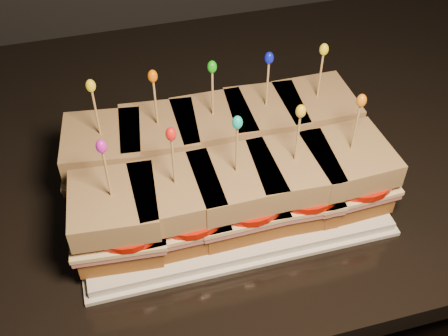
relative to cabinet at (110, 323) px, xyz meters
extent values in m
cube|color=black|center=(0.00, 0.00, 0.00)|extent=(2.58, 0.69, 0.84)
cube|color=black|center=(0.00, 0.00, 0.44)|extent=(2.62, 0.73, 0.03)
cube|color=silver|center=(0.21, -0.13, 0.46)|extent=(0.39, 0.24, 0.02)
cube|color=silver|center=(0.21, -0.13, 0.46)|extent=(0.40, 0.25, 0.01)
cube|color=#5C2F15|center=(0.06, -0.07, 0.49)|extent=(0.11, 0.11, 0.03)
cube|color=#B86261|center=(0.06, -0.07, 0.50)|extent=(0.12, 0.12, 0.01)
cube|color=beige|center=(0.06, -0.07, 0.51)|extent=(0.12, 0.12, 0.01)
cylinder|color=#C11304|center=(0.07, -0.08, 0.52)|extent=(0.10, 0.10, 0.01)
cube|color=#56280C|center=(0.06, -0.07, 0.54)|extent=(0.11, 0.11, 0.03)
cylinder|color=tan|center=(0.06, -0.07, 0.59)|extent=(0.00, 0.00, 0.09)
ellipsoid|color=yellow|center=(0.06, -0.07, 0.63)|extent=(0.01, 0.01, 0.02)
cube|color=#5C2F15|center=(0.13, -0.07, 0.49)|extent=(0.11, 0.11, 0.03)
cube|color=#B86261|center=(0.13, -0.07, 0.50)|extent=(0.12, 0.11, 0.01)
cube|color=beige|center=(0.13, -0.07, 0.51)|extent=(0.12, 0.12, 0.01)
cylinder|color=#C11304|center=(0.14, -0.08, 0.52)|extent=(0.10, 0.10, 0.01)
cube|color=#56280C|center=(0.13, -0.07, 0.54)|extent=(0.11, 0.11, 0.03)
cylinder|color=tan|center=(0.13, -0.07, 0.59)|extent=(0.00, 0.00, 0.09)
ellipsoid|color=orange|center=(0.13, -0.07, 0.63)|extent=(0.01, 0.01, 0.02)
cube|color=#5C2F15|center=(0.21, -0.07, 0.49)|extent=(0.10, 0.10, 0.03)
cube|color=#B86261|center=(0.21, -0.07, 0.50)|extent=(0.11, 0.10, 0.01)
cube|color=beige|center=(0.21, -0.07, 0.51)|extent=(0.11, 0.11, 0.01)
cylinder|color=#C11304|center=(0.22, -0.08, 0.52)|extent=(0.10, 0.10, 0.01)
cube|color=#56280C|center=(0.21, -0.07, 0.54)|extent=(0.10, 0.10, 0.03)
cylinder|color=tan|center=(0.21, -0.07, 0.59)|extent=(0.00, 0.00, 0.09)
ellipsoid|color=#16B515|center=(0.21, -0.07, 0.63)|extent=(0.01, 0.01, 0.02)
cube|color=#5C2F15|center=(0.28, -0.07, 0.49)|extent=(0.11, 0.11, 0.03)
cube|color=#B86261|center=(0.28, -0.07, 0.50)|extent=(0.12, 0.11, 0.01)
cube|color=beige|center=(0.28, -0.07, 0.51)|extent=(0.12, 0.11, 0.01)
cylinder|color=#C11304|center=(0.29, -0.08, 0.52)|extent=(0.10, 0.10, 0.01)
cube|color=#56280C|center=(0.28, -0.07, 0.54)|extent=(0.11, 0.11, 0.03)
cylinder|color=tan|center=(0.28, -0.07, 0.59)|extent=(0.00, 0.00, 0.09)
ellipsoid|color=#0B13D5|center=(0.28, -0.07, 0.63)|extent=(0.01, 0.01, 0.02)
cube|color=#5C2F15|center=(0.36, -0.07, 0.49)|extent=(0.10, 0.10, 0.03)
cube|color=#B86261|center=(0.36, -0.07, 0.50)|extent=(0.11, 0.11, 0.01)
cube|color=beige|center=(0.36, -0.07, 0.51)|extent=(0.11, 0.11, 0.01)
cylinder|color=#C11304|center=(0.37, -0.08, 0.52)|extent=(0.10, 0.10, 0.01)
cube|color=#56280C|center=(0.36, -0.07, 0.54)|extent=(0.10, 0.10, 0.03)
cylinder|color=tan|center=(0.36, -0.07, 0.59)|extent=(0.00, 0.00, 0.09)
ellipsoid|color=yellow|center=(0.36, -0.07, 0.63)|extent=(0.01, 0.01, 0.02)
cube|color=#5C2F15|center=(0.06, -0.18, 0.49)|extent=(0.11, 0.11, 0.03)
cube|color=#B86261|center=(0.06, -0.18, 0.50)|extent=(0.12, 0.11, 0.01)
cube|color=beige|center=(0.06, -0.18, 0.51)|extent=(0.12, 0.12, 0.01)
cylinder|color=#C11304|center=(0.07, -0.19, 0.52)|extent=(0.10, 0.10, 0.01)
cube|color=#56280C|center=(0.06, -0.18, 0.54)|extent=(0.11, 0.11, 0.03)
cylinder|color=tan|center=(0.06, -0.18, 0.59)|extent=(0.00, 0.00, 0.09)
ellipsoid|color=#C71FBA|center=(0.06, -0.18, 0.63)|extent=(0.01, 0.01, 0.02)
cube|color=#5C2F15|center=(0.13, -0.18, 0.49)|extent=(0.10, 0.10, 0.03)
cube|color=#B86261|center=(0.13, -0.18, 0.50)|extent=(0.11, 0.11, 0.01)
cube|color=beige|center=(0.13, -0.18, 0.51)|extent=(0.11, 0.11, 0.01)
cylinder|color=#C11304|center=(0.14, -0.19, 0.52)|extent=(0.10, 0.10, 0.01)
cube|color=#56280C|center=(0.13, -0.18, 0.54)|extent=(0.10, 0.10, 0.03)
cylinder|color=tan|center=(0.13, -0.18, 0.59)|extent=(0.00, 0.00, 0.09)
ellipsoid|color=red|center=(0.13, -0.18, 0.63)|extent=(0.01, 0.01, 0.02)
cube|color=#5C2F15|center=(0.21, -0.18, 0.49)|extent=(0.10, 0.10, 0.03)
cube|color=#B86261|center=(0.21, -0.18, 0.50)|extent=(0.11, 0.11, 0.01)
cube|color=beige|center=(0.21, -0.18, 0.51)|extent=(0.11, 0.11, 0.01)
cylinder|color=#C11304|center=(0.22, -0.19, 0.52)|extent=(0.10, 0.10, 0.01)
cube|color=#56280C|center=(0.21, -0.18, 0.54)|extent=(0.10, 0.10, 0.03)
cylinder|color=tan|center=(0.21, -0.18, 0.59)|extent=(0.00, 0.00, 0.09)
ellipsoid|color=#10CABA|center=(0.21, -0.18, 0.63)|extent=(0.01, 0.01, 0.02)
cube|color=#5C2F15|center=(0.28, -0.18, 0.49)|extent=(0.10, 0.10, 0.03)
cube|color=#B86261|center=(0.28, -0.18, 0.50)|extent=(0.11, 0.11, 0.01)
cube|color=beige|center=(0.28, -0.18, 0.51)|extent=(0.12, 0.11, 0.01)
cylinder|color=#C11304|center=(0.29, -0.19, 0.52)|extent=(0.10, 0.10, 0.01)
cube|color=#56280C|center=(0.28, -0.18, 0.54)|extent=(0.11, 0.11, 0.03)
cylinder|color=tan|center=(0.28, -0.18, 0.59)|extent=(0.00, 0.00, 0.09)
ellipsoid|color=yellow|center=(0.28, -0.18, 0.63)|extent=(0.01, 0.01, 0.02)
cube|color=#5C2F15|center=(0.36, -0.18, 0.49)|extent=(0.10, 0.10, 0.03)
cube|color=#B86261|center=(0.36, -0.18, 0.50)|extent=(0.11, 0.11, 0.01)
cube|color=beige|center=(0.36, -0.18, 0.51)|extent=(0.12, 0.11, 0.01)
cylinder|color=#C11304|center=(0.37, -0.19, 0.52)|extent=(0.10, 0.10, 0.01)
cube|color=#56280C|center=(0.36, -0.18, 0.54)|extent=(0.11, 0.11, 0.03)
cylinder|color=tan|center=(0.36, -0.18, 0.59)|extent=(0.00, 0.00, 0.09)
ellipsoid|color=orange|center=(0.36, -0.18, 0.63)|extent=(0.01, 0.01, 0.02)
camera|label=1|loc=(0.07, -0.64, 1.03)|focal=45.00mm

